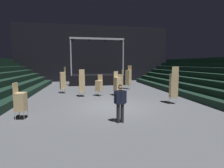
# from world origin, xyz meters

# --- Properties ---
(ground_plane) EXTENTS (22.00, 30.00, 0.10)m
(ground_plane) POSITION_xyz_m (0.00, 0.00, -0.05)
(ground_plane) COLOR #515459
(arena_end_wall) EXTENTS (22.00, 0.30, 8.00)m
(arena_end_wall) POSITION_xyz_m (0.00, 15.00, 4.00)
(arena_end_wall) COLOR black
(arena_end_wall) RESTS_ON ground_plane
(bleacher_bank_right) EXTENTS (5.25, 24.00, 3.15)m
(bleacher_bank_right) POSITION_xyz_m (8.38, 1.00, 1.58)
(bleacher_bank_right) COLOR black
(bleacher_bank_right) RESTS_ON ground_plane
(stage_riser) EXTENTS (6.55, 3.50, 5.50)m
(stage_riser) POSITION_xyz_m (0.00, 11.29, 0.66)
(stage_riser) COLOR black
(stage_riser) RESTS_ON ground_plane
(man_with_tie) EXTENTS (0.57, 0.24, 1.70)m
(man_with_tie) POSITION_xyz_m (-0.12, -2.75, 0.96)
(man_with_tie) COLOR black
(man_with_tie) RESTS_ON ground_plane
(chair_stack_front_left) EXTENTS (0.53, 0.53, 2.39)m
(chair_stack_front_left) POSITION_xyz_m (4.00, 0.05, 1.19)
(chair_stack_front_left) COLOR #B2B5BA
(chair_stack_front_left) RESTS_ON ground_plane
(chair_stack_front_right) EXTENTS (0.56, 0.56, 2.31)m
(chair_stack_front_right) POSITION_xyz_m (-3.44, 5.16, 1.15)
(chair_stack_front_right) COLOR #B2B5BA
(chair_stack_front_right) RESTS_ON ground_plane
(chair_stack_mid_left) EXTENTS (0.45, 0.45, 2.05)m
(chair_stack_mid_left) POSITION_xyz_m (1.59, 4.85, 1.03)
(chair_stack_mid_left) COLOR #B2B5BA
(chair_stack_mid_left) RESTS_ON ground_plane
(chair_stack_mid_right) EXTENTS (0.59, 0.59, 1.96)m
(chair_stack_mid_right) POSITION_xyz_m (0.96, 3.18, 0.98)
(chair_stack_mid_right) COLOR #B2B5BA
(chair_stack_mid_right) RESTS_ON ground_plane
(chair_stack_mid_centre) EXTENTS (0.46, 0.46, 2.14)m
(chair_stack_mid_centre) POSITION_xyz_m (-1.79, 3.37, 1.07)
(chair_stack_mid_centre) COLOR #B2B5BA
(chair_stack_mid_centre) RESTS_ON ground_plane
(chair_stack_rear_left) EXTENTS (0.62, 0.62, 1.71)m
(chair_stack_rear_left) POSITION_xyz_m (-0.46, 3.41, 0.86)
(chair_stack_rear_left) COLOR #B2B5BA
(chair_stack_rear_left) RESTS_ON ground_plane
(chair_stack_rear_right) EXTENTS (0.62, 0.62, 2.39)m
(chair_stack_rear_right) POSITION_xyz_m (2.79, 6.47, 1.19)
(chair_stack_rear_right) COLOR #B2B5BA
(chair_stack_rear_right) RESTS_ON ground_plane
(chair_stack_rear_centre) EXTENTS (0.48, 0.48, 1.71)m
(chair_stack_rear_centre) POSITION_xyz_m (-4.54, -1.52, 0.86)
(chair_stack_rear_centre) COLOR #B2B5BA
(chair_stack_rear_centre) RESTS_ON ground_plane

